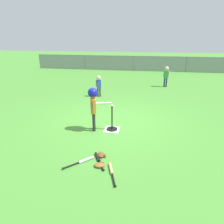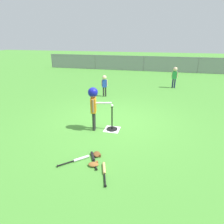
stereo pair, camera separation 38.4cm
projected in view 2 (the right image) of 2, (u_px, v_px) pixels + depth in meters
ground_plane at (113, 122)px, 6.18m from camera, size 60.00×60.00×0.00m
home_plate at (112, 129)px, 5.66m from camera, size 0.44×0.44×0.01m
batting_tee at (112, 126)px, 5.62m from camera, size 0.32×0.32×0.71m
baseball_on_tee at (112, 106)px, 5.39m from camera, size 0.07×0.07×0.07m
batter_child at (93, 100)px, 5.34m from camera, size 0.64×0.35×1.26m
fielder_deep_center at (175, 75)px, 10.01m from camera, size 0.31×0.22×1.09m
fielder_deep_left at (104, 83)px, 8.57m from camera, size 0.27×0.19×0.96m
spare_bat_silver at (78, 159)px, 4.23m from camera, size 0.55×0.54×0.06m
spare_bat_wood at (104, 170)px, 3.88m from camera, size 0.27×0.67×0.06m
spare_bat_black at (93, 158)px, 4.28m from camera, size 0.35×0.59×0.06m
glove_by_plate at (97, 154)px, 4.41m from camera, size 0.23×0.26×0.07m
glove_near_bats at (94, 164)px, 4.06m from camera, size 0.25×0.21×0.07m
outfield_fence at (144, 63)px, 15.07m from camera, size 16.06×0.06×1.15m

